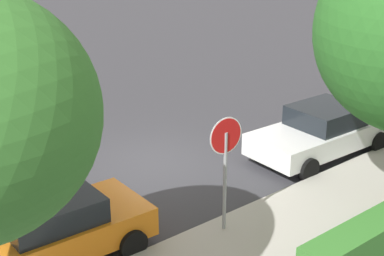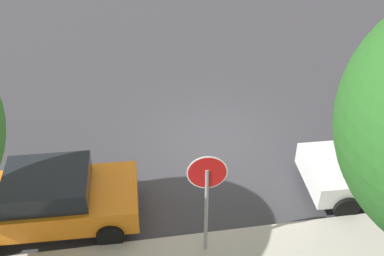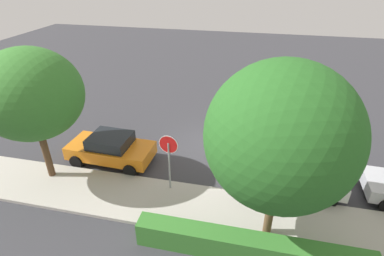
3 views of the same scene
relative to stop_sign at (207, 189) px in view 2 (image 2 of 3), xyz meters
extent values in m
plane|color=#38383D|center=(-1.12, -4.07, -1.93)|extent=(60.00, 60.00, 0.00)
cylinder|color=gray|center=(0.00, 0.00, -0.71)|extent=(0.08, 0.08, 2.45)
cylinder|color=white|center=(0.00, 0.00, 0.44)|extent=(0.82, 0.09, 0.83)
cylinder|color=red|center=(0.00, 0.00, 0.44)|extent=(0.77, 0.10, 0.77)
cube|color=orange|center=(3.48, -1.50, -1.31)|extent=(4.24, 2.00, 0.64)
cube|color=black|center=(3.44, -1.50, -0.73)|extent=(1.99, 1.70, 0.52)
cylinder|color=black|center=(2.10, -0.53, -1.61)|extent=(0.65, 0.24, 0.64)
cylinder|color=black|center=(2.03, -2.37, -1.61)|extent=(0.65, 0.24, 0.64)
cylinder|color=black|center=(-3.56, -0.55, -1.61)|extent=(0.65, 0.24, 0.64)
cylinder|color=black|center=(-3.62, -2.41, -1.61)|extent=(0.65, 0.24, 0.64)
camera|label=1|loc=(7.87, 8.38, 5.10)|focal=55.00mm
camera|label=2|loc=(1.42, 7.10, 6.74)|focal=45.00mm
camera|label=3|loc=(-3.14, 9.74, 6.94)|focal=28.00mm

